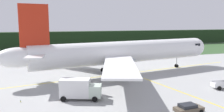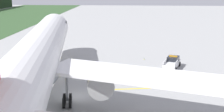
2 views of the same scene
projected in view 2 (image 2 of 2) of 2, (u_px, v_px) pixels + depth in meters
The scene contains 6 objects.
ground at pixel (76, 97), 37.57m from camera, with size 320.00×320.00×0.00m, color #9C9D9C.
taxiway_centerline_main at pixel (41, 96), 37.64m from camera, with size 71.52×0.30×0.01m, color yellow.
taxiway_centerline_spur at pixel (204, 86), 41.36m from camera, with size 31.54×0.30×0.01m, color yellow.
airliner at pixel (38, 57), 35.71m from camera, with size 54.48×43.69×16.09m.
ops_pickup_truck at pixel (172, 63), 50.15m from camera, with size 5.90×3.57×1.94m.
taxiway_edge_light_east at pixel (144, 59), 55.68m from camera, with size 0.12×0.12×0.38m.
Camera 2 is at (-34.99, -6.73, 13.73)m, focal length 48.47 mm.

